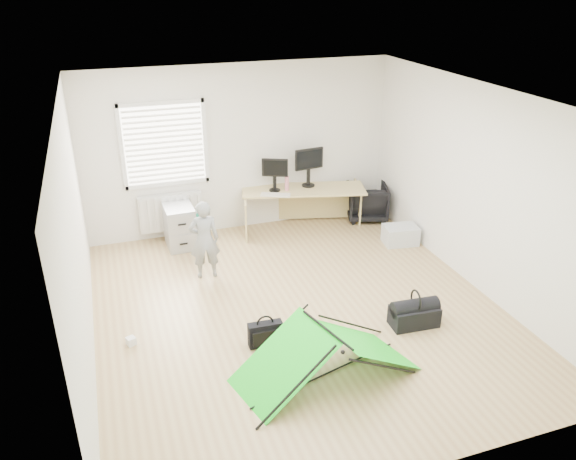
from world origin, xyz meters
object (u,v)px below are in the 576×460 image
object	(u,v)px
office_chair	(367,202)
storage_crate	(400,235)
monitor_right	(308,172)
duffel_bag	(414,316)
desk	(303,208)
filing_cabinet	(180,226)
kite	(326,353)
monitor_left	(275,179)
person	(204,240)
thermos	(287,183)
laptop_bag	(265,334)

from	to	relation	value
office_chair	storage_crate	bearing A→B (deg)	111.55
monitor_right	storage_crate	xyz separation A→B (m)	(1.12, -1.20, -0.78)
monitor_right	duffel_bag	xyz separation A→B (m)	(0.15, -3.26, -0.80)
desk	filing_cabinet	bearing A→B (deg)	-164.19
filing_cabinet	kite	size ratio (longest dim) A/B	0.35
office_chair	kite	size ratio (longest dim) A/B	0.36
monitor_right	kite	world-z (taller)	monitor_right
monitor_left	storage_crate	size ratio (longest dim) A/B	0.80
monitor_right	storage_crate	world-z (taller)	monitor_right
filing_cabinet	monitor_left	xyz separation A→B (m)	(1.60, 0.12, 0.55)
person	storage_crate	bearing A→B (deg)	-174.43
monitor_left	thermos	distance (m)	0.22
filing_cabinet	person	size ratio (longest dim) A/B	0.58
desk	monitor_left	xyz separation A→B (m)	(-0.48, 0.07, 0.54)
laptop_bag	monitor_right	bearing A→B (deg)	64.12
office_chair	kite	bearing A→B (deg)	75.94
person	monitor_right	bearing A→B (deg)	-143.52
monitor_right	storage_crate	distance (m)	1.81
filing_cabinet	monitor_left	distance (m)	1.69
monitor_right	monitor_left	bearing A→B (deg)	175.96
filing_cabinet	laptop_bag	distance (m)	2.96
office_chair	duffel_bag	world-z (taller)	office_chair
monitor_right	thermos	bearing A→B (deg)	-176.43
kite	laptop_bag	bearing A→B (deg)	106.81
desk	storage_crate	world-z (taller)	desk
laptop_bag	filing_cabinet	bearing A→B (deg)	102.90
monitor_right	thermos	world-z (taller)	monitor_right
storage_crate	laptop_bag	distance (m)	3.36
desk	duffel_bag	world-z (taller)	desk
storage_crate	monitor_left	bearing A→B (deg)	145.90
kite	monitor_left	bearing A→B (deg)	65.32
desk	monitor_left	size ratio (longest dim) A/B	4.81
monitor_left	thermos	size ratio (longest dim) A/B	1.76
thermos	duffel_bag	size ratio (longest dim) A/B	0.41
desk	office_chair	bearing A→B (deg)	13.44
storage_crate	person	bearing A→B (deg)	-179.20
thermos	office_chair	xyz separation A→B (m)	(1.45, -0.05, -0.50)
duffel_bag	thermos	bearing A→B (deg)	103.68
monitor_left	duffel_bag	bearing A→B (deg)	-52.37
kite	desk	bearing A→B (deg)	58.15
laptop_bag	office_chair	bearing A→B (deg)	50.01
office_chair	person	size ratio (longest dim) A/B	0.60
filing_cabinet	kite	world-z (taller)	filing_cabinet
monitor_left	kite	xyz separation A→B (m)	(-0.63, -3.75, -0.59)
monitor_left	person	bearing A→B (deg)	-114.88
monitor_right	office_chair	xyz separation A→B (m)	(1.05, -0.12, -0.61)
desk	kite	xyz separation A→B (m)	(-1.10, -3.69, -0.05)
monitor_right	person	bearing A→B (deg)	-155.55
filing_cabinet	thermos	bearing A→B (deg)	0.52
office_chair	filing_cabinet	bearing A→B (deg)	18.23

